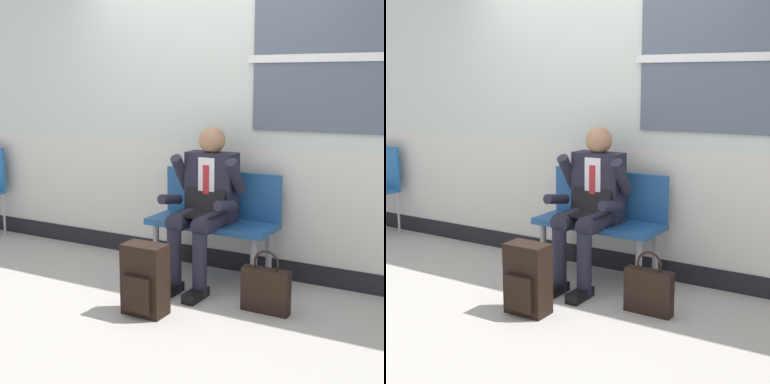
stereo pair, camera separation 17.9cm
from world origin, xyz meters
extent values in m
plane|color=#9E9991|center=(0.00, 0.00, 0.00)|extent=(18.00, 18.00, 0.00)
cube|color=beige|center=(0.00, 0.62, 1.97)|extent=(6.07, 0.12, 1.82)
cube|color=beige|center=(0.00, 0.62, 0.61)|extent=(6.07, 0.12, 0.89)
cube|color=black|center=(0.00, 0.62, 0.08)|extent=(6.07, 0.14, 0.16)
cube|color=#4C5666|center=(0.91, 0.55, 1.76)|extent=(1.11, 0.02, 1.10)
cube|color=silver|center=(0.91, 0.54, 1.76)|extent=(1.19, 0.03, 0.06)
cube|color=navy|center=(0.14, 0.27, 0.47)|extent=(1.03, 0.42, 0.05)
cube|color=navy|center=(0.14, 0.45, 0.68)|extent=(1.03, 0.04, 0.38)
cylinder|color=gray|center=(-0.30, 0.12, 0.22)|extent=(0.05, 0.05, 0.44)
cylinder|color=gray|center=(-0.30, 0.42, 0.22)|extent=(0.05, 0.05, 0.44)
cylinder|color=gray|center=(0.57, 0.12, 0.22)|extent=(0.05, 0.05, 0.44)
cylinder|color=gray|center=(0.57, 0.42, 0.22)|extent=(0.05, 0.05, 0.44)
cylinder|color=#1E1E2D|center=(0.03, 0.06, 0.54)|extent=(0.15, 0.40, 0.15)
cylinder|color=#1E1E2D|center=(0.03, -0.13, 0.25)|extent=(0.11, 0.11, 0.49)
cube|color=black|center=(0.03, -0.19, 0.04)|extent=(0.10, 0.26, 0.07)
cylinder|color=#1E1E2D|center=(0.25, 0.06, 0.54)|extent=(0.15, 0.40, 0.15)
cylinder|color=#1E1E2D|center=(0.25, -0.13, 0.25)|extent=(0.11, 0.11, 0.49)
cube|color=black|center=(0.25, -0.19, 0.04)|extent=(0.10, 0.26, 0.07)
cube|color=#1E1E2D|center=(0.14, 0.27, 0.77)|extent=(0.40, 0.18, 0.55)
cube|color=silver|center=(0.14, 0.18, 0.82)|extent=(0.14, 0.01, 0.38)
cube|color=#B22328|center=(0.14, 0.17, 0.79)|extent=(0.05, 0.01, 0.33)
sphere|color=#9E7051|center=(0.14, 0.27, 1.13)|extent=(0.21, 0.21, 0.21)
cylinder|color=#1E1E2D|center=(-0.10, 0.20, 0.88)|extent=(0.09, 0.25, 0.30)
cylinder|color=#1E1E2D|center=(-0.10, 0.03, 0.68)|extent=(0.08, 0.27, 0.12)
cylinder|color=#1E1E2D|center=(0.38, 0.20, 0.88)|extent=(0.09, 0.25, 0.30)
cylinder|color=#1E1E2D|center=(0.38, 0.03, 0.68)|extent=(0.08, 0.27, 0.12)
cube|color=black|center=(0.14, 0.03, 0.59)|extent=(0.34, 0.22, 0.02)
cube|color=black|center=(0.14, 0.16, 0.70)|extent=(0.34, 0.08, 0.21)
cube|color=black|center=(0.07, -0.59, 0.25)|extent=(0.30, 0.18, 0.50)
cube|color=black|center=(0.07, -0.70, 0.17)|extent=(0.21, 0.04, 0.25)
cube|color=black|center=(0.78, -0.16, 0.16)|extent=(0.34, 0.09, 0.32)
torus|color=black|center=(0.78, -0.16, 0.36)|extent=(0.19, 0.02, 0.19)
cube|color=#1E5999|center=(-2.56, 0.45, 0.69)|extent=(0.38, 0.03, 0.44)
cylinder|color=#A5A5AA|center=(-2.40, 0.44, 0.22)|extent=(0.02, 0.02, 0.44)
camera|label=1|loc=(2.22, -3.74, 1.59)|focal=54.33mm
camera|label=2|loc=(2.37, -3.65, 1.59)|focal=54.33mm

